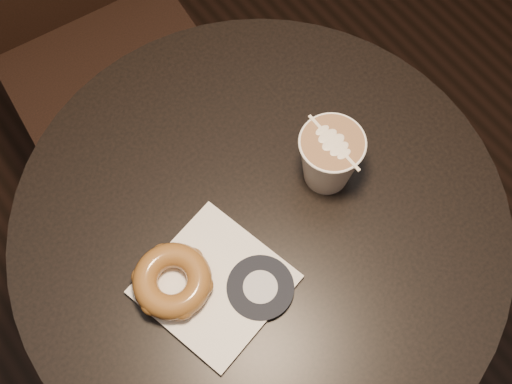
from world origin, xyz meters
The scene contains 5 objects.
cafe_table centered at (0.00, 0.00, 0.55)m, with size 0.70×0.70×0.75m.
chair centered at (0.04, 0.61, 0.56)m, with size 0.44×0.44×1.00m.
pastry_bag centered at (-0.10, -0.03, 0.75)m, with size 0.17×0.17×0.01m, color white.
doughnut centered at (-0.15, 0.00, 0.77)m, with size 0.10×0.10×0.03m, color brown.
latte_cup centered at (0.12, 0.00, 0.80)m, with size 0.09×0.09×0.10m, color white, non-canonical shape.
Camera 1 is at (-0.22, -0.28, 1.67)m, focal length 50.00 mm.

